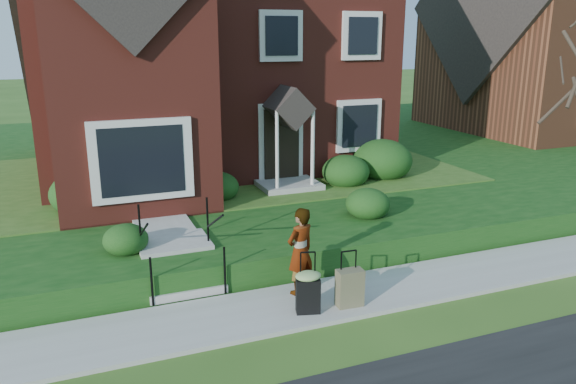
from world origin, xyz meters
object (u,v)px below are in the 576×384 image
suitcase_black (308,290)px  front_steps (178,259)px  woman (300,251)px  suitcase_olive (350,288)px

suitcase_black → front_steps: bearing=144.2°
woman → suitcase_olive: 1.10m
woman → suitcase_black: (-0.17, -0.75, -0.39)m
suitcase_black → woman: bearing=92.8°
front_steps → woman: (1.93, -1.46, 0.42)m
front_steps → suitcase_olive: bearing=-41.6°
woman → suitcase_black: woman is taller
suitcase_olive → front_steps: bearing=141.4°
suitcase_black → suitcase_olive: 0.77m
woman → front_steps: bearing=-58.5°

